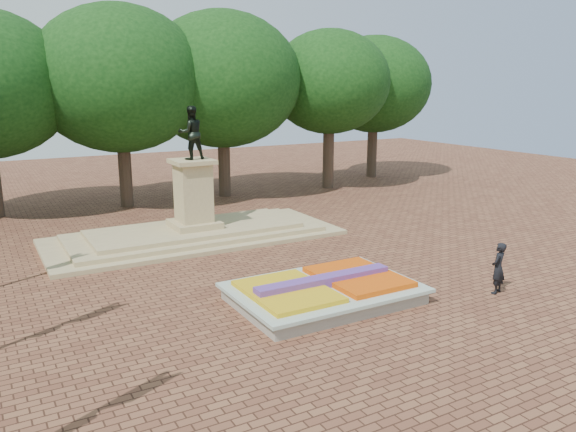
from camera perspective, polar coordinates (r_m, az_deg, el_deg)
name	(u,v)px	position (r m, az deg, el deg)	size (l,w,h in m)	color
ground	(271,288)	(20.92, -1.70, -7.37)	(90.00, 90.00, 0.00)	brown
flower_bed	(324,291)	(19.67, 3.73, -7.59)	(6.30, 4.30, 0.91)	gray
monument	(194,221)	(27.69, -9.48, -0.51)	(14.00, 6.00, 6.40)	tan
tree_row_back	(170,96)	(37.16, -11.85, 11.84)	(44.80, 8.80, 10.43)	#37261E
pedestrian	(498,268)	(21.54, 20.57, -4.98)	(0.69, 0.45, 1.88)	black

